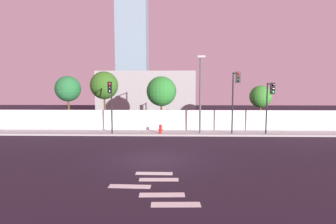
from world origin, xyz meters
name	(u,v)px	position (x,y,z in m)	size (l,w,h in m)	color
ground_plane	(155,160)	(0.00, 0.00, 0.00)	(80.00, 80.00, 0.00)	black
sidewalk	(162,133)	(0.00, 8.20, 0.07)	(36.00, 2.40, 0.15)	#A3A3A3
perimeter_wall	(162,120)	(0.00, 9.49, 1.05)	(36.00, 0.18, 1.80)	white
crosswalk_marking	(155,187)	(0.29, -4.10, 0.00)	(3.77, 3.88, 0.01)	silver
traffic_light_left	(235,90)	(6.06, 6.97, 3.89)	(0.39, 1.38, 5.16)	black
traffic_light_center	(270,97)	(8.82, 6.86, 3.30)	(0.34, 1.49, 4.29)	black
traffic_light_right	(111,96)	(-4.15, 6.96, 3.35)	(0.36, 1.31, 4.37)	black
street_lamp_curbside	(200,88)	(3.27, 7.51, 3.97)	(0.61, 1.82, 6.45)	#4C4C51
fire_hydrant	(161,129)	(-0.07, 7.48, 0.57)	(0.44, 0.26, 0.78)	red
roadside_tree_leftmost	(68,89)	(-9.24, 10.96, 3.86)	(2.47, 2.47, 5.11)	brown
roadside_tree_midleft	(104,86)	(-5.69, 10.96, 4.19)	(2.69, 2.69, 5.55)	brown
roadside_tree_midright	(161,91)	(-0.15, 10.96, 3.63)	(2.88, 2.88, 5.07)	brown
roadside_tree_rightmost	(261,97)	(9.37, 10.96, 3.12)	(2.11, 2.11, 4.19)	brown
low_building_distant	(147,93)	(-2.77, 23.49, 3.03)	(13.34, 6.00, 6.07)	#9B9B9B
tower_on_skyline	(132,42)	(-6.60, 35.49, 12.07)	(5.50, 5.00, 24.14)	#71909F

